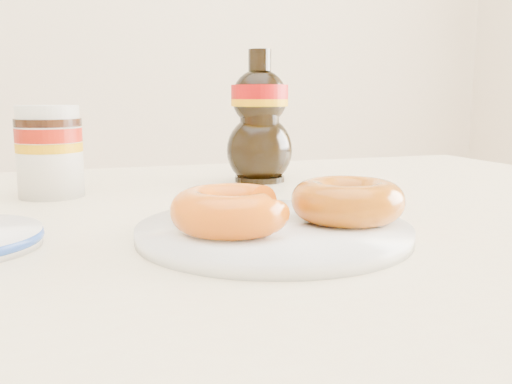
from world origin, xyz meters
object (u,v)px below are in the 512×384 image
object	(u,v)px
dining_table	(169,291)
donut_whole	(348,200)
plate	(274,231)
syrup_bottle	(260,117)
nutella_jar	(49,148)
donut_bitten	(231,210)

from	to	relation	value
dining_table	donut_whole	world-z (taller)	donut_whole
dining_table	plate	distance (m)	0.17
dining_table	syrup_bottle	bearing A→B (deg)	49.73
nutella_jar	syrup_bottle	size ratio (longest dim) A/B	0.60
dining_table	nutella_jar	bearing A→B (deg)	123.86
syrup_bottle	plate	bearing A→B (deg)	-107.17
dining_table	donut_bitten	size ratio (longest dim) A/B	13.14
donut_bitten	plate	bearing A→B (deg)	-10.30
donut_whole	nutella_jar	xyz separation A→B (m)	(-0.27, 0.30, 0.03)
dining_table	nutella_jar	xyz separation A→B (m)	(-0.12, 0.18, 0.15)
plate	donut_bitten	size ratio (longest dim) A/B	2.37
donut_bitten	nutella_jar	size ratio (longest dim) A/B	0.91
donut_bitten	nutella_jar	bearing A→B (deg)	93.35
donut_bitten	syrup_bottle	size ratio (longest dim) A/B	0.54
donut_whole	nutella_jar	size ratio (longest dim) A/B	0.92
plate	nutella_jar	bearing A→B (deg)	123.35
donut_bitten	donut_whole	world-z (taller)	donut_whole
donut_bitten	syrup_bottle	distance (m)	0.38
donut_whole	syrup_bottle	size ratio (longest dim) A/B	0.55
donut_whole	nutella_jar	world-z (taller)	nutella_jar
donut_bitten	nutella_jar	distance (m)	0.34
plate	syrup_bottle	distance (m)	0.36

